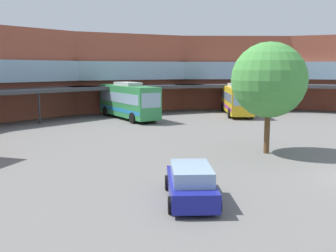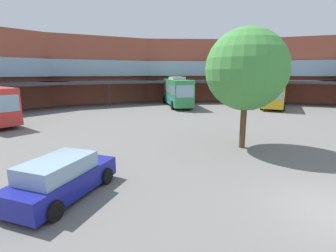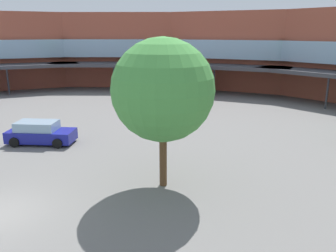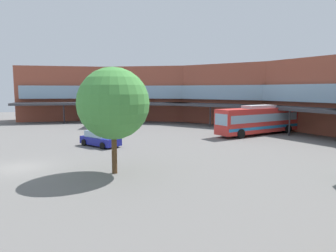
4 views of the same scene
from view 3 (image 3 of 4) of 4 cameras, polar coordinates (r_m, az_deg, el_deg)
station_building at (r=31.43m, az=11.29°, el=10.63°), size 81.15×45.43×9.75m
bus_3 at (r=39.60m, az=2.84°, el=7.44°), size 5.04×12.72×3.71m
parked_car at (r=24.76m, az=-20.37°, el=-1.08°), size 4.69×3.84×1.53m
plaza_tree at (r=15.91m, az=-0.86°, el=5.92°), size 4.80×4.80×7.15m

